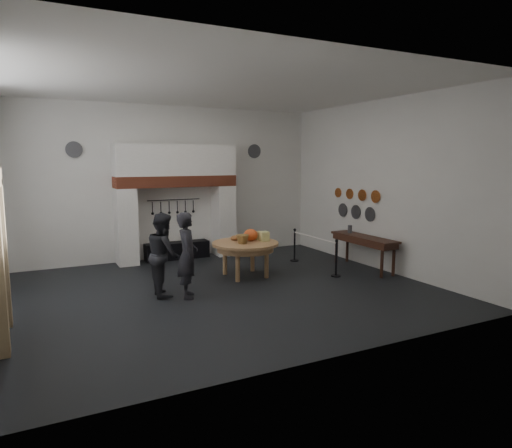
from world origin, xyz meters
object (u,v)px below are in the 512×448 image
visitor_far (164,254)px  barrier_post_far (295,246)px  iron_range (177,250)px  work_table (245,244)px  visitor_near (187,255)px  side_table (364,237)px  barrier_post_near (336,259)px

visitor_far → barrier_post_far: visitor_far is taller
iron_range → barrier_post_far: barrier_post_far is taller
work_table → visitor_near: size_ratio=0.91×
iron_range → visitor_far: 3.75m
visitor_near → visitor_far: (-0.40, 0.40, -0.02)m
work_table → side_table: (3.17, -0.74, 0.03)m
visitor_near → side_table: (5.04, 0.32, -0.05)m
iron_range → visitor_near: size_ratio=1.03×
visitor_far → side_table: 5.44m
iron_range → visitor_far: (-1.34, -3.45, 0.65)m
visitor_far → barrier_post_far: bearing=-65.1°
iron_range → barrier_post_far: size_ratio=2.11×
iron_range → barrier_post_near: (2.96, -3.85, 0.20)m
iron_range → work_table: 3.00m
iron_range → work_table: bearing=-71.5°
work_table → barrier_post_near: (2.03, -1.06, -0.39)m
visitor_far → barrier_post_far: 4.61m
barrier_post_near → iron_range: bearing=127.6°
visitor_near → barrier_post_far: visitor_near is taller
iron_range → work_table: work_table is taller
side_table → barrier_post_far: (-1.14, 1.68, -0.42)m
work_table → barrier_post_near: barrier_post_near is taller
iron_range → visitor_near: 4.01m
iron_range → barrier_post_far: 3.50m
side_table → barrier_post_far: size_ratio=2.44×
visitor_near → barrier_post_near: visitor_near is taller
iron_range → barrier_post_near: barrier_post_near is taller
iron_range → side_table: side_table is taller
barrier_post_far → work_table: bearing=-155.2°
work_table → barrier_post_near: size_ratio=1.86×
iron_range → barrier_post_near: bearing=-52.4°
visitor_near → barrier_post_near: (3.90, -0.00, -0.47)m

